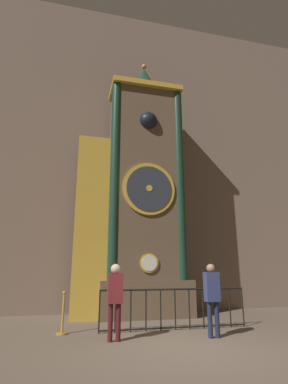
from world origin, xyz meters
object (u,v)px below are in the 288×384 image
visitor_far (212,293)px  stanchion_post (63,320)px  clock_tower (135,197)px  visitor_near (115,293)px

visitor_far → stanchion_post: 3.74m
clock_tower → visitor_near: (-1.14, -3.34, -3.11)m
visitor_near → clock_tower: bearing=70.7°
clock_tower → visitor_far: size_ratio=5.91×
clock_tower → visitor_far: (1.18, -3.53, -3.12)m
stanchion_post → clock_tower: bearing=45.0°
clock_tower → visitor_far: bearing=-71.5°
visitor_near → stanchion_post: visitor_near is taller
visitor_far → stanchion_post: size_ratio=1.65×
clock_tower → visitor_near: clock_tower is taller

